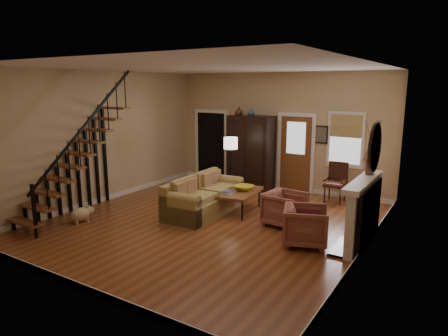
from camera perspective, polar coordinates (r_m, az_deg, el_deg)
The scene contains 15 objects.
room at distance 10.15m, azimuth 1.61°, elevation 3.60°, with size 7.00×7.33×3.30m.
staircase at distance 9.42m, azimuth -20.82°, elevation 2.78°, with size 0.94×2.80×3.20m, color brown, non-canonical shape.
fireplace at distance 7.88m, azimuth 19.51°, elevation -5.18°, with size 0.33×1.95×2.30m.
armoire at distance 11.56m, azimuth 3.85°, elevation 2.29°, with size 1.30×0.60×2.10m, color black, non-canonical shape.
vase_a at distance 11.51m, azimuth 2.15°, elevation 8.15°, with size 0.24×0.24×0.25m, color #4C2619.
vase_b at distance 11.32m, azimuth 3.92°, elevation 7.97°, with size 0.20×0.20×0.21m, color #334C60.
sofa at distance 9.32m, azimuth -2.82°, elevation -4.02°, with size 0.95×2.21×0.82m, color #A38A4A, non-canonical shape.
coffee_table at distance 9.46m, azimuth 2.16°, elevation -4.79°, with size 0.76×1.31×0.50m, color brown, non-canonical shape.
bowl at distance 9.48m, azimuth 2.89°, elevation -2.84°, with size 0.45×0.45×0.11m, color gold.
books at distance 9.19m, azimuth 0.59°, elevation -3.44°, with size 0.24×0.33×0.06m, color beige, non-canonical shape.
armchair_left at distance 7.67m, azimuth 11.59°, elevation -8.09°, with size 0.79×0.81×0.74m, color maroon.
armchair_right at distance 8.62m, azimuth 8.71°, elevation -5.78°, with size 0.78×0.80×0.73m, color maroon.
floor_lamp at distance 10.66m, azimuth 0.95°, elevation 0.13°, with size 0.37×0.37×1.60m, color black, non-canonical shape.
side_chair at distance 10.54m, azimuth 15.61°, elevation -2.04°, with size 0.54×0.54×1.02m, color #371C11, non-canonical shape.
dog at distance 9.27m, azimuth -19.81°, elevation -6.34°, with size 0.28×0.48×0.35m, color beige, non-canonical shape.
Camera 1 is at (4.66, -6.91, 2.94)m, focal length 32.00 mm.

